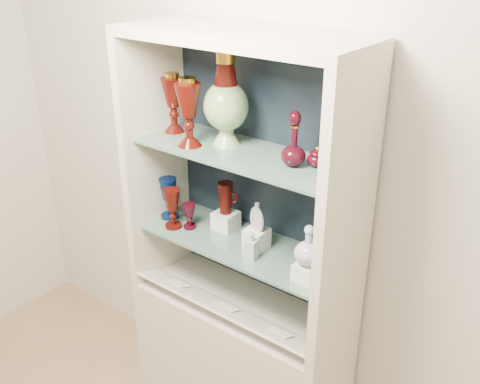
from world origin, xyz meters
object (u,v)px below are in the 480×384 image
Objects in this scene: pedestal_lamp_right at (189,112)px; cameo_medallion at (337,235)px; clear_round_decanter at (308,246)px; ruby_decanter_a at (294,136)px; lidded_bowl at (317,156)px; cobalt_goblet at (169,198)px; clear_square_bottle at (252,246)px; ruby_decanter_b at (338,146)px; ruby_goblet_small at (189,216)px; enamel_urn at (226,100)px; ruby_pitcher at (226,198)px; flat_flask at (257,216)px; pedestal_lamp_left at (173,103)px; ruby_goblet_tall at (173,209)px.

cameo_medallion is (0.65, 0.10, -0.39)m from pedestal_lamp_right.
cameo_medallion is at bearing 56.49° from clear_round_decanter.
ruby_decanter_a is 2.91× the size of lidded_bowl.
clear_square_bottle is (0.52, -0.06, -0.04)m from cobalt_goblet.
ruby_decanter_b is 1.03× the size of cobalt_goblet.
enamel_urn is at bearing 22.67° from ruby_goblet_small.
ruby_decanter_a is 0.41m from clear_round_decanter.
lidded_bowl is 0.56× the size of ruby_pitcher.
flat_flask is (-0.24, -0.04, -0.31)m from lidded_bowl.
pedestal_lamp_left is 1.63× the size of clear_round_decanter.
lidded_bowl reaches higher than flat_flask.
clear_round_decanter is at bearing 1.72° from clear_square_bottle.
clear_square_bottle is (0.38, -0.04, 0.00)m from ruby_goblet_small.
lidded_bowl is 0.51× the size of clear_round_decanter.
ruby_pitcher is at bearing 171.07° from ruby_decanter_a.
pedestal_lamp_left is at bearing -177.70° from lidded_bowl.
ruby_goblet_tall is at bearing -154.60° from enamel_urn.
clear_square_bottle is 0.36m from cameo_medallion.
cameo_medallion is at bearing 18.49° from clear_square_bottle.
flat_flask reaches higher than cobalt_goblet.
enamel_urn reaches higher than lidded_bowl.
cobalt_goblet is at bearing 175.08° from ruby_pitcher.
ruby_goblet_tall is 1.47× the size of flat_flask.
ruby_decanter_b is 0.39m from clear_round_decanter.
pedestal_lamp_right is 2.34× the size of ruby_goblet_small.
ruby_decanter_b is 1.64× the size of clear_square_bottle.
flat_flask is (-0.03, 0.08, 0.09)m from clear_square_bottle.
cobalt_goblet is at bearing 173.58° from clear_square_bottle.
ruby_decanter_b is (0.16, 0.04, -0.02)m from ruby_decanter_a.
ruby_decanter_a reaches higher than flat_flask.
ruby_decanter_a is 0.16m from ruby_decanter_b.
pedestal_lamp_right is at bearing -179.66° from clear_round_decanter.
ruby_pitcher is (0.13, 0.10, 0.09)m from ruby_goblet_small.
lidded_bowl is at bearing 2.30° from pedestal_lamp_left.
ruby_pitcher reaches higher than flat_flask.
cobalt_goblet is 1.35× the size of cameo_medallion.
lidded_bowl is at bearing 10.84° from ruby_goblet_tall.
pedestal_lamp_left reaches higher than lidded_bowl.
ruby_pitcher is at bearing 150.96° from clear_square_bottle.
ruby_decanter_b is 0.56m from clear_square_bottle.
pedestal_lamp_left reaches higher than ruby_goblet_tall.
pedestal_lamp_right is 0.46m from ruby_decanter_a.
pedestal_lamp_right is 0.48m from ruby_goblet_tall.
pedestal_lamp_left is at bearing 178.32° from ruby_decanter_a.
clear_square_bottle is (0.25, -0.14, -0.09)m from ruby_pitcher.
cobalt_goblet is 1.59× the size of clear_square_bottle.
cobalt_goblet is 0.10m from ruby_goblet_tall.
clear_round_decanter is (0.05, -0.12, -0.31)m from lidded_bowl.
cobalt_goblet is at bearing 176.24° from clear_round_decanter.
ruby_pitcher is 0.22m from flat_flask.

